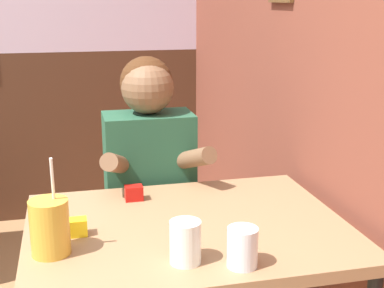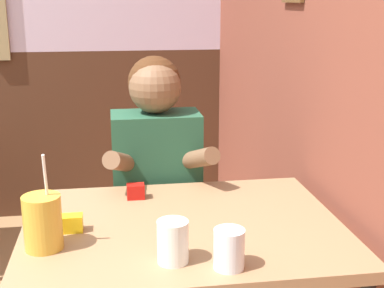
% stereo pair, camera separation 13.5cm
% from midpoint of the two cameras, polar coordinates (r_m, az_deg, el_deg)
% --- Properties ---
extents(brick_wall_right, '(0.08, 4.40, 2.70)m').
position_cam_midpoint_polar(brick_wall_right, '(2.44, 6.43, 13.45)').
color(brick_wall_right, brown).
rests_on(brick_wall_right, ground_plane).
extents(main_table, '(0.96, 0.74, 0.76)m').
position_cam_midpoint_polar(main_table, '(1.67, -2.87, -10.98)').
color(main_table, '#93704C').
rests_on(main_table, ground_plane).
extents(person_seated, '(0.42, 0.40, 1.22)m').
position_cam_midpoint_polar(person_seated, '(2.14, -6.32, -6.35)').
color(person_seated, '#235138').
rests_on(person_seated, ground_plane).
extents(cocktail_pitcher, '(0.10, 0.10, 0.27)m').
position_cam_midpoint_polar(cocktail_pitcher, '(1.50, -17.48, -8.49)').
color(cocktail_pitcher, gold).
rests_on(cocktail_pitcher, main_table).
extents(glass_near_pitcher, '(0.08, 0.08, 0.10)m').
position_cam_midpoint_polar(glass_near_pitcher, '(1.38, 2.56, -11.00)').
color(glass_near_pitcher, silver).
rests_on(glass_near_pitcher, main_table).
extents(glass_center, '(0.08, 0.08, 0.11)m').
position_cam_midpoint_polar(glass_center, '(1.40, -3.54, -10.45)').
color(glass_center, silver).
rests_on(glass_center, main_table).
extents(condiment_ketchup, '(0.06, 0.04, 0.05)m').
position_cam_midpoint_polar(condiment_ketchup, '(1.84, -8.34, -5.22)').
color(condiment_ketchup, '#B7140F').
rests_on(condiment_ketchup, main_table).
extents(condiment_mustard, '(0.06, 0.04, 0.05)m').
position_cam_midpoint_polar(condiment_mustard, '(1.61, -14.61, -8.62)').
color(condiment_mustard, yellow).
rests_on(condiment_mustard, main_table).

